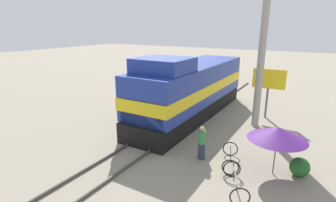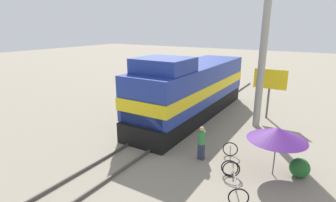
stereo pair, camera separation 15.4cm
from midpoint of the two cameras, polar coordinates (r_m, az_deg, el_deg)
ground_plane at (r=16.33m, az=0.48°, el=-6.30°), size 120.00×120.00×0.00m
rail_near at (r=16.66m, az=-1.64°, el=-5.57°), size 0.08×32.57×0.15m
rail_far at (r=15.98m, az=2.71°, el=-6.56°), size 0.08×32.57×0.15m
locomotive at (r=18.10m, az=5.13°, el=2.50°), size 3.21×12.48×4.51m
utility_pole at (r=16.88m, az=20.65°, el=14.42°), size 1.80×0.44×11.94m
vendor_umbrella at (r=11.90m, az=23.05°, el=-6.58°), size 2.44×2.44×2.17m
billboard_sign at (r=19.10m, az=21.54°, el=3.88°), size 2.16×0.12×3.42m
shrub_cluster at (r=12.77m, az=27.04°, el=-12.83°), size 0.83×0.83×0.83m
person_bystander at (r=12.68m, az=7.65°, el=-8.80°), size 0.34×0.34×1.68m
bicycle at (r=12.65m, az=13.69°, el=-11.90°), size 1.27×2.00×0.74m
bicycle_spare at (r=10.95m, az=14.69°, el=-16.67°), size 1.53×2.08×0.75m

